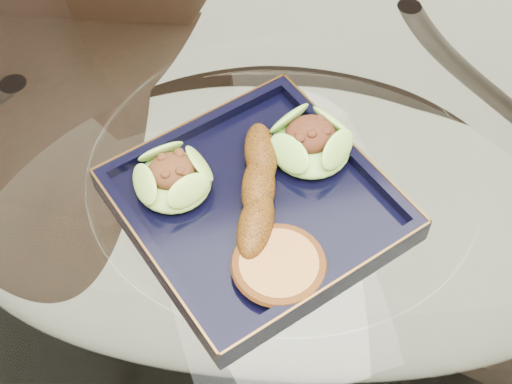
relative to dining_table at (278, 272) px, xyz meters
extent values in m
cylinder|color=white|center=(0.00, 0.00, 0.16)|extent=(1.10, 1.10, 0.01)
torus|color=black|center=(0.00, 0.00, 0.16)|extent=(1.13, 1.13, 0.02)
cylinder|color=black|center=(0.28, 0.28, -0.22)|extent=(0.04, 0.04, 0.75)
cylinder|color=black|center=(-0.28, 0.28, -0.22)|extent=(0.04, 0.04, 0.75)
cube|color=black|center=(-0.20, 0.33, -0.18)|extent=(0.49, 0.49, 0.04)
cube|color=black|center=(-0.13, 0.49, 0.06)|extent=(0.34, 0.17, 0.41)
cylinder|color=black|center=(-0.41, 0.25, -0.40)|extent=(0.03, 0.03, 0.40)
cylinder|color=black|center=(-0.12, 0.12, -0.40)|extent=(0.03, 0.03, 0.40)
cylinder|color=black|center=(-0.28, 0.55, -0.40)|extent=(0.03, 0.03, 0.40)
cylinder|color=black|center=(0.01, 0.42, -0.40)|extent=(0.03, 0.03, 0.40)
cube|color=black|center=(-0.03, -0.01, 0.17)|extent=(0.34, 0.34, 0.02)
ellipsoid|color=#6AA22F|center=(-0.12, 0.04, 0.20)|extent=(0.10, 0.10, 0.03)
ellipsoid|color=#5D952B|center=(0.05, 0.04, 0.20)|extent=(0.10, 0.10, 0.03)
ellipsoid|color=#6A3C0B|center=(-0.03, 0.00, 0.20)|extent=(0.09, 0.18, 0.03)
cylinder|color=#A66E37|center=(-0.03, -0.10, 0.19)|extent=(0.11, 0.11, 0.02)
camera|label=1|loc=(-0.16, -0.45, 0.83)|focal=50.00mm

